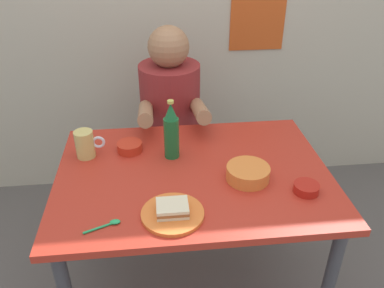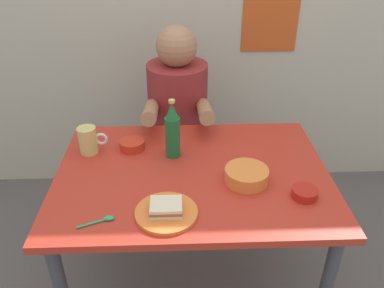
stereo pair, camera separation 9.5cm
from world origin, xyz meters
TOP-DOWN VIEW (x-y plane):
  - dining_table at (0.00, 0.00)m, footprint 1.10×0.80m
  - stool at (-0.06, 0.63)m, footprint 0.34×0.34m
  - person_seated at (-0.06, 0.62)m, footprint 0.33×0.56m
  - plate_orange at (-0.10, -0.26)m, footprint 0.22×0.22m
  - sandwich at (-0.10, -0.26)m, footprint 0.11×0.09m
  - beer_mug at (-0.44, 0.16)m, footprint 0.13×0.08m
  - beer_bottle at (-0.08, 0.13)m, footprint 0.06×0.06m
  - sambal_bowl_red at (0.41, -0.18)m, footprint 0.10×0.10m
  - sauce_bowl_chili at (-0.26, 0.19)m, footprint 0.11×0.11m
  - soup_bowl_orange at (0.21, -0.07)m, footprint 0.17×0.17m
  - spoon at (-0.32, -0.28)m, footprint 0.12×0.06m

SIDE VIEW (x-z plane):
  - stool at x=-0.06m, z-range 0.12..0.57m
  - dining_table at x=0.00m, z-range 0.28..1.02m
  - spoon at x=-0.32m, z-range 0.74..0.75m
  - plate_orange at x=-0.10m, z-range 0.74..0.75m
  - sambal_bowl_red at x=0.41m, z-range 0.74..0.78m
  - sauce_bowl_chili at x=-0.26m, z-range 0.74..0.78m
  - person_seated at x=-0.06m, z-range 0.41..1.13m
  - soup_bowl_orange at x=0.21m, z-range 0.74..0.80m
  - sandwich at x=-0.10m, z-range 0.75..0.79m
  - beer_mug at x=-0.44m, z-range 0.74..0.86m
  - beer_bottle at x=-0.08m, z-range 0.73..0.99m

